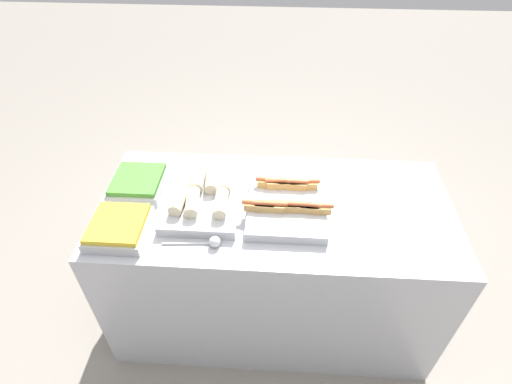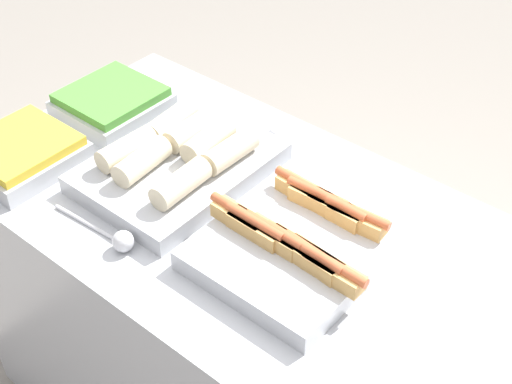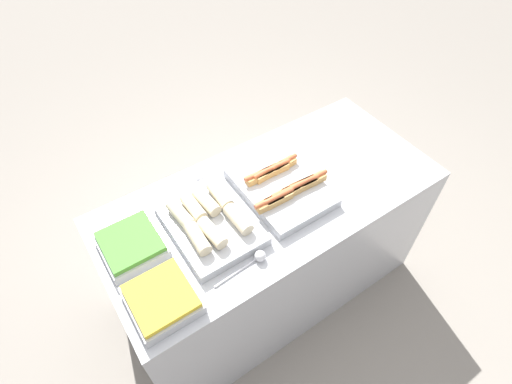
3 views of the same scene
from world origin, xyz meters
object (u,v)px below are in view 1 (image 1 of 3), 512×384
Objects in this scene: tray_wraps at (203,195)px; tray_side_front at (119,228)px; serving_spoon_near at (211,242)px; tray_side_back at (138,183)px; tray_hotdogs at (287,201)px; serving_spoon_far at (227,166)px.

tray_wraps is 1.79× the size of tray_side_front.
tray_side_back is at bearing 139.71° from serving_spoon_near.
tray_wraps is (-0.39, 0.01, 0.01)m from tray_hotdogs.
serving_spoon_near is (-0.32, -0.26, -0.02)m from tray_hotdogs.
tray_side_back is (-0.33, 0.08, -0.01)m from tray_wraps.
tray_wraps is 0.40m from tray_side_front.
serving_spoon_near is (0.41, -0.35, -0.01)m from tray_side_back.
tray_wraps reaches higher than tray_side_back.
serving_spoon_near is at bearing -140.70° from tray_hotdogs.
tray_side_back is 1.03× the size of serving_spoon_near.
tray_wraps reaches higher than tray_hotdogs.
tray_hotdogs is 1.90× the size of serving_spoon_near.
tray_side_back is 0.53m from serving_spoon_near.
tray_hotdogs is at bearing -1.04° from tray_wraps.
tray_side_back is (0.00, 0.30, 0.00)m from tray_side_front.
tray_wraps is 1.84× the size of serving_spoon_near.
serving_spoon_near is 0.94× the size of serving_spoon_far.
tray_hotdogs is 1.85× the size of tray_side_back.
tray_hotdogs is at bearing 39.30° from serving_spoon_near.
serving_spoon_near is at bearing -6.42° from tray_side_front.
tray_hotdogs is at bearing 16.52° from tray_side_front.
tray_side_front is 0.30m from tray_side_back.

